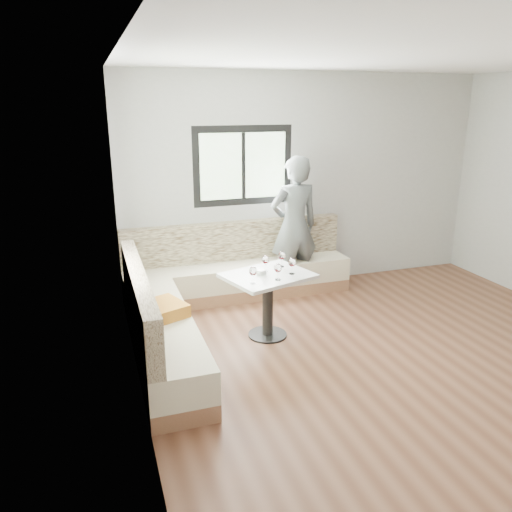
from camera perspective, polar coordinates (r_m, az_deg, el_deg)
The scene contains 10 objects.
room at distance 4.65m, azimuth 17.34°, elevation 3.86°, with size 5.01×5.01×2.81m.
banquette at distance 5.74m, azimuth -5.45°, elevation -4.26°, with size 2.90×2.80×0.95m.
table at distance 5.27m, azimuth 1.36°, elevation -3.89°, with size 1.01×0.89×0.70m.
person at distance 6.43m, azimuth 4.37°, elevation 3.41°, with size 0.65×0.43×1.79m, color #575D5D.
olive_ramekin at distance 5.22m, azimuth 0.60°, elevation -1.77°, with size 0.11×0.11×0.04m.
wine_glass_a at distance 4.91m, azimuth -0.35°, elevation -1.80°, with size 0.08×0.08×0.17m.
wine_glass_b at distance 5.00m, azimuth 2.52°, elevation -1.44°, with size 0.08×0.08×0.17m.
wine_glass_c at distance 5.19m, azimuth 4.13°, elevation -0.79°, with size 0.08×0.08×0.17m.
wine_glass_d at distance 5.26m, azimuth 1.09°, elevation -0.48°, with size 0.08×0.08×0.17m.
wine_glass_e at distance 5.41m, azimuth 2.96°, elevation -0.01°, with size 0.08×0.08×0.17m.
Camera 1 is at (-2.77, -3.58, 2.42)m, focal length 35.00 mm.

